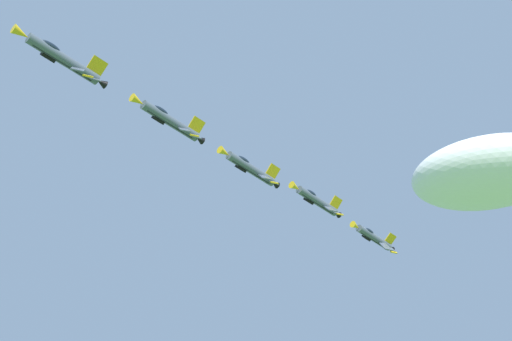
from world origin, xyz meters
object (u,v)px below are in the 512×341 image
fighter_jet_right_wing (250,168)px  fighter_jet_left_wing (169,120)px  fighter_jet_right_outer (373,237)px  fighter_jet_lead (62,59)px  fighter_jet_left_outer (317,201)px

fighter_jet_right_wing → fighter_jet_left_wing: bearing=88.2°
fighter_jet_left_wing → fighter_jet_right_outer: fighter_jet_right_outer is taller
fighter_jet_right_wing → fighter_jet_lead: bearing=90.2°
fighter_jet_left_wing → fighter_jet_right_wing: bearing=-91.8°
fighter_jet_lead → fighter_jet_right_wing: bearing=-89.8°
fighter_jet_left_outer → fighter_jet_lead: bearing=89.0°
fighter_jet_left_wing → fighter_jet_right_wing: fighter_jet_left_wing is taller
fighter_jet_right_outer → fighter_jet_right_wing: bearing=88.7°
fighter_jet_left_wing → fighter_jet_right_wing: 19.62m
fighter_jet_lead → fighter_jet_right_wing: (18.72, 36.49, 1.48)m
fighter_jet_lead → fighter_jet_left_outer: size_ratio=1.00×
fighter_jet_lead → fighter_jet_right_outer: bearing=-90.5°
fighter_jet_lead → fighter_jet_right_outer: fighter_jet_right_outer is taller
fighter_jet_left_wing → fighter_jet_left_outer: size_ratio=1.00×
fighter_jet_left_outer → fighter_jet_right_outer: bearing=-89.3°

